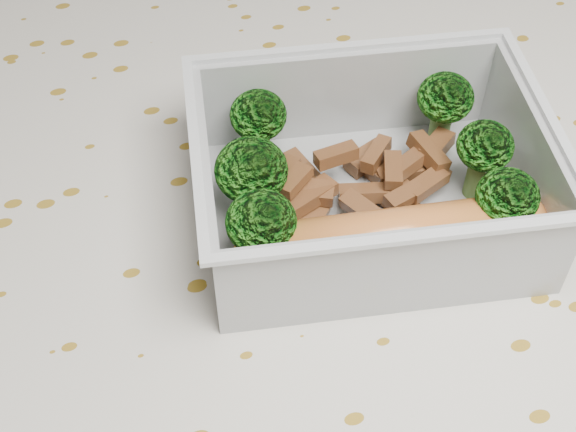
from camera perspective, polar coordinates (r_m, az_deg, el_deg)
name	(u,v)px	position (r m, az deg, el deg)	size (l,w,h in m)	color
dining_table	(301,347)	(0.48, 0.95, -9.31)	(1.40, 0.90, 0.75)	brown
tablecloth	(302,298)	(0.44, 1.04, -5.85)	(1.46, 0.96, 0.19)	silver
lunch_container	(369,188)	(0.41, 5.78, 2.03)	(0.20, 0.16, 0.06)	silver
broccoli_florets	(352,164)	(0.40, 4.55, 3.74)	(0.15, 0.12, 0.05)	#608C3F
meat_pile	(364,179)	(0.42, 5.42, 2.62)	(0.11, 0.07, 0.03)	brown
sausage	(393,237)	(0.39, 7.45, -1.51)	(0.15, 0.05, 0.03)	orange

